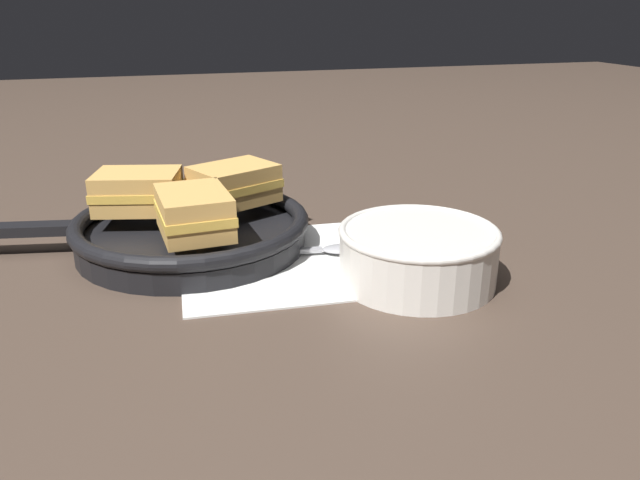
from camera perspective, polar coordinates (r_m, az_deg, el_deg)
The scene contains 8 objects.
ground_plane at distance 0.69m, azimuth -0.35°, elevation -2.35°, with size 4.00×4.00×0.00m, color #47382D.
napkin at distance 0.70m, azimuth -1.89°, elevation -1.82°, with size 0.28×0.24×0.00m.
soup_bowl at distance 0.65m, azimuth 8.94°, elevation -1.03°, with size 0.16×0.16×0.06m.
spoon at distance 0.71m, azimuth 0.51°, elevation -0.87°, with size 0.17×0.05×0.01m.
skillet at distance 0.75m, azimuth -11.79°, elevation 0.85°, with size 0.39×0.28×0.04m.
sandwich_near_left at distance 0.77m, azimuth -7.85°, elevation 5.10°, with size 0.12×0.11×0.05m.
sandwich_near_right at distance 0.77m, azimuth -16.31°, elevation 4.32°, with size 0.11×0.09×0.05m.
sandwich_far_left at distance 0.67m, azimuth -11.44°, elevation 2.48°, with size 0.08×0.10×0.05m.
Camera 1 is at (-0.18, -0.61, 0.27)m, focal length 35.00 mm.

